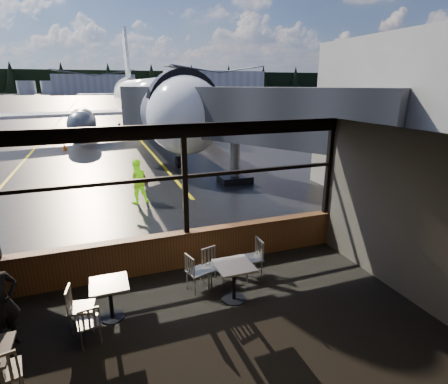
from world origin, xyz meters
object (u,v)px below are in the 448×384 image
passenger (0,303)px  cone_nose (143,177)px  cafe_table_near (234,282)px  chair_mid_w (82,308)px  cafe_table_mid (111,301)px  chair_mid_s (89,323)px  chair_left_s (4,373)px  chair_near_e (251,259)px  airliner (144,71)px  jet_bridge (239,136)px  cone_wing (64,147)px  chair_near_w (198,272)px  ground_crew (136,181)px  chair_near_n (213,267)px

passenger → cone_nose: size_ratio=3.27×
cafe_table_near → passenger: 4.18m
cone_nose → chair_mid_w: bearing=-103.7°
cafe_table_mid → chair_mid_s: chair_mid_s is taller
chair_left_s → chair_near_e: bearing=10.7°
airliner → chair_mid_w: size_ratio=39.16×
jet_bridge → cone_wing: size_ratio=23.78×
chair_near_w → ground_crew: size_ratio=0.53×
cone_wing → cone_nose: bearing=-68.6°
chair_near_n → chair_mid_w: (-2.73, -0.63, 0.02)m
chair_mid_w → cone_wing: 20.15m
chair_left_s → chair_near_w: bearing=16.9°
cafe_table_near → ground_crew: bearing=98.9°
chair_mid_w → ground_crew: bearing=172.7°
chair_near_e → ground_crew: bearing=15.0°
airliner → chair_mid_s: airliner is taller
chair_near_n → chair_mid_w: size_ratio=0.95×
chair_near_w → jet_bridge: bearing=135.6°
airliner → cafe_table_near: airliner is taller
cafe_table_mid → chair_near_e: size_ratio=0.81×
jet_bridge → chair_near_n: (-3.25, -6.49, -1.89)m
cafe_table_near → chair_mid_w: size_ratio=0.92×
chair_mid_w → chair_left_s: chair_left_s is taller
airliner → passenger: airliner is taller
cafe_table_mid → cone_nose: (1.91, 9.78, -0.12)m
chair_mid_s → chair_left_s: (-1.10, -0.85, 0.08)m
chair_mid_w → cone_nose: (2.41, 9.93, -0.19)m
cafe_table_near → cone_wing: 20.68m
passenger → cone_wing: (-0.35, 20.11, -0.63)m
jet_bridge → chair_left_s: size_ratio=11.09×
cafe_table_mid → chair_mid_s: (-0.39, -0.57, 0.02)m
chair_near_e → ground_crew: 6.71m
chair_near_n → chair_near_e: bearing=162.0°
chair_left_s → passenger: 1.32m
cafe_table_mid → chair_left_s: chair_left_s is taller
chair_mid_s → chair_mid_w: (-0.12, 0.42, 0.05)m
airliner → cone_nose: airliner is taller
chair_mid_s → passenger: 1.46m
chair_near_e → chair_mid_w: size_ratio=1.06×
chair_near_w → cone_wing: (-3.90, 19.58, -0.22)m
chair_near_e → chair_mid_w: (-3.64, -0.60, -0.02)m
jet_bridge → cafe_table_near: jet_bridge is taller
chair_left_s → cone_nose: 11.71m
chair_near_n → ground_crew: ground_crew is taller
chair_near_e → chair_mid_w: 3.69m
chair_mid_w → cone_wing: bearing=-168.4°
airliner → cafe_table_mid: (-4.19, -23.92, -4.97)m
cafe_table_mid → chair_mid_w: bearing=-163.3°
chair_mid_w → airliner: bearing=176.1°
ground_crew → cone_wing: (-3.38, 13.04, -0.62)m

